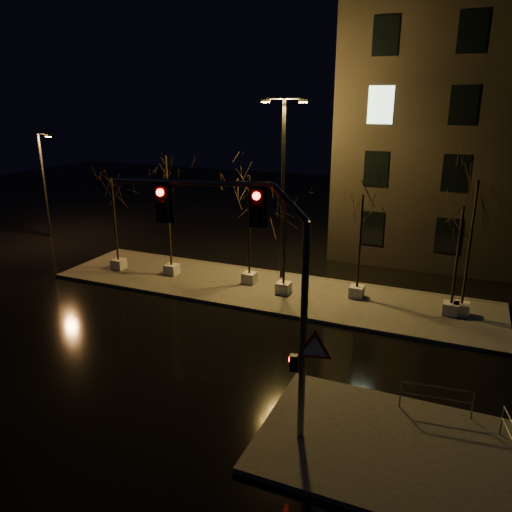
% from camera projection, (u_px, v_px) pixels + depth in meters
% --- Properties ---
extents(ground, '(90.00, 90.00, 0.00)m').
position_uv_depth(ground, '(207.00, 343.00, 19.49)').
color(ground, black).
rests_on(ground, ground).
extents(median, '(22.00, 5.00, 0.15)m').
position_uv_depth(median, '(265.00, 289.00, 24.73)').
color(median, '#3F3C38').
rests_on(median, ground).
extents(sidewalk_corner, '(7.00, 5.00, 0.15)m').
position_uv_depth(sidewalk_corner, '(388.00, 446.00, 13.60)').
color(sidewalk_corner, '#3F3C38').
rests_on(sidewalk_corner, ground).
extents(tree_0, '(1.80, 1.80, 5.12)m').
position_uv_depth(tree_0, '(113.00, 199.00, 26.32)').
color(tree_0, '#B5B1A8').
rests_on(tree_0, median).
extents(tree_1, '(1.80, 1.80, 6.44)m').
position_uv_depth(tree_1, '(167.00, 183.00, 25.16)').
color(tree_1, '#B5B1A8').
rests_on(tree_1, median).
extents(tree_2, '(1.80, 1.80, 5.61)m').
position_uv_depth(tree_2, '(249.00, 201.00, 24.10)').
color(tree_2, '#B5B1A8').
rests_on(tree_2, median).
extents(tree_3, '(1.80, 1.80, 4.66)m').
position_uv_depth(tree_3, '(285.00, 222.00, 22.99)').
color(tree_3, '#B5B1A8').
rests_on(tree_3, median).
extents(tree_4, '(1.80, 1.80, 5.05)m').
position_uv_depth(tree_4, '(361.00, 218.00, 22.41)').
color(tree_4, '#B5B1A8').
rests_on(tree_4, median).
extents(tree_5, '(1.80, 1.80, 4.93)m').
position_uv_depth(tree_5, '(460.00, 231.00, 20.57)').
color(tree_5, '#B5B1A8').
rests_on(tree_5, median).
extents(tree_6, '(1.80, 1.80, 6.04)m').
position_uv_depth(tree_6, '(474.00, 212.00, 20.27)').
color(tree_6, '#B5B1A8').
rests_on(tree_6, median).
extents(traffic_signal_mast, '(5.69, 1.23, 7.07)m').
position_uv_depth(traffic_signal_mast, '(260.00, 276.00, 12.74)').
color(traffic_signal_mast, '#5C5F63').
rests_on(traffic_signal_mast, sidewalk_corner).
extents(streetlight_main, '(2.23, 0.83, 9.01)m').
position_uv_depth(streetlight_main, '(283.00, 178.00, 24.68)').
color(streetlight_main, black).
rests_on(streetlight_main, median).
extents(streetlight_far, '(1.37, 0.41, 6.98)m').
position_uv_depth(streetlight_far, '(45.00, 181.00, 33.34)').
color(streetlight_far, black).
rests_on(streetlight_far, ground).
extents(guard_rail_a, '(2.06, 0.26, 0.89)m').
position_uv_depth(guard_rail_a, '(436.00, 396.00, 14.76)').
color(guard_rail_a, '#5C5F63').
rests_on(guard_rail_a, sidewalk_corner).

